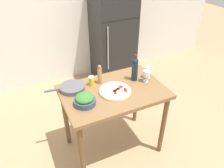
# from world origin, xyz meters

# --- Properties ---
(ground_plane) EXTENTS (14.00, 14.00, 0.00)m
(ground_plane) POSITION_xyz_m (0.00, 0.00, 0.00)
(ground_plane) COLOR tan
(wall_back) EXTENTS (6.40, 0.08, 2.60)m
(wall_back) POSITION_xyz_m (-0.00, 1.97, 1.30)
(wall_back) COLOR silver
(wall_back) RESTS_ON ground_plane
(refrigerator) EXTENTS (0.70, 0.63, 1.67)m
(refrigerator) POSITION_xyz_m (0.77, 1.62, 0.84)
(refrigerator) COLOR black
(refrigerator) RESTS_ON ground_plane
(prep_counter) EXTENTS (1.13, 0.75, 0.90)m
(prep_counter) POSITION_xyz_m (0.00, 0.00, 0.78)
(prep_counter) COLOR brown
(prep_counter) RESTS_ON ground_plane
(wine_bottle) EXTENTS (0.07, 0.07, 0.32)m
(wine_bottle) POSITION_xyz_m (0.31, 0.09, 1.05)
(wine_bottle) COLOR #142833
(wine_bottle) RESTS_ON prep_counter
(wine_glass_near) EXTENTS (0.08, 0.08, 0.14)m
(wine_glass_near) POSITION_xyz_m (0.41, 0.00, 1.00)
(wine_glass_near) COLOR silver
(wine_glass_near) RESTS_ON prep_counter
(wine_glass_far) EXTENTS (0.08, 0.08, 0.14)m
(wine_glass_far) POSITION_xyz_m (0.48, 0.06, 1.00)
(wine_glass_far) COLOR silver
(wine_glass_far) RESTS_ON prep_counter
(pepper_mill) EXTENTS (0.05, 0.05, 0.23)m
(pepper_mill) POSITION_xyz_m (-0.08, 0.20, 1.01)
(pepper_mill) COLOR #AD7F51
(pepper_mill) RESTS_ON prep_counter
(salad_bowl) EXTENTS (0.22, 0.22, 0.12)m
(salad_bowl) POSITION_xyz_m (-0.36, -0.09, 0.95)
(salad_bowl) COLOR #384C6B
(salad_bowl) RESTS_ON prep_counter
(homemade_pizza) EXTENTS (0.35, 0.35, 0.03)m
(homemade_pizza) POSITION_xyz_m (-0.00, -0.04, 0.92)
(homemade_pizza) COLOR beige
(homemade_pizza) RESTS_ON prep_counter
(salt_canister) EXTENTS (0.06, 0.06, 0.11)m
(salt_canister) POSITION_xyz_m (-0.18, 0.20, 0.96)
(salt_canister) COLOR yellow
(salt_canister) RESTS_ON prep_counter
(cast_iron_skillet) EXTENTS (0.43, 0.27, 0.05)m
(cast_iron_skillet) POSITION_xyz_m (-0.40, 0.21, 0.93)
(cast_iron_skillet) COLOR #56565B
(cast_iron_skillet) RESTS_ON prep_counter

